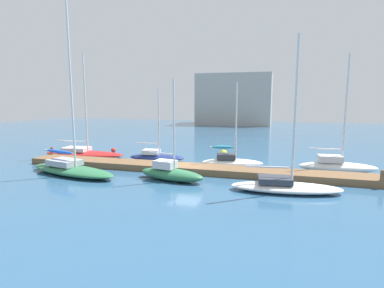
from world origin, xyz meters
name	(u,v)px	position (x,y,z in m)	size (l,w,h in m)	color
ground_plane	(185,171)	(0.00, 0.00, 0.00)	(120.00, 120.00, 0.00)	#2D567A
dock_pier	(185,168)	(0.00, 0.00, 0.27)	(28.83, 2.32, 0.53)	brown
dock_piling_near_end	(52,153)	(-14.02, 1.01, 0.63)	(0.28, 0.28, 1.26)	brown
dock_piling_far_end	(382,179)	(14.02, -1.01, 0.63)	(0.28, 0.28, 1.26)	brown
sailboat_0	(83,153)	(-12.12, 3.28, 0.43)	(8.79, 3.21, 10.28)	#B21E1E
sailboat_1	(71,168)	(-8.33, -3.54, 0.57)	(8.76, 4.14, 13.70)	#2D7047
sailboat_2	(156,156)	(-4.01, 3.36, 0.45)	(5.51, 2.28, 6.96)	navy
sailboat_3	(171,173)	(-0.21, -2.94, 0.57)	(5.38, 2.61, 7.31)	#2D7047
sailboat_4	(231,161)	(3.39, 2.77, 0.51)	(5.56, 2.59, 7.34)	white
sailboat_5	(285,185)	(7.78, -3.59, 0.44)	(7.16, 2.91, 9.77)	white
sailboat_6	(337,165)	(11.94, 3.19, 0.57)	(6.18, 2.18, 9.42)	white
mooring_buoy_red	(113,150)	(-10.45, 6.41, 0.26)	(0.52, 0.52, 0.52)	red
mooring_buoy_yellow	(224,153)	(1.89, 7.37, 0.35)	(0.71, 0.71, 0.71)	yellow
harbor_building_distant	(235,100)	(-3.05, 49.94, 5.87)	(17.00, 11.57, 11.73)	#ADA89E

